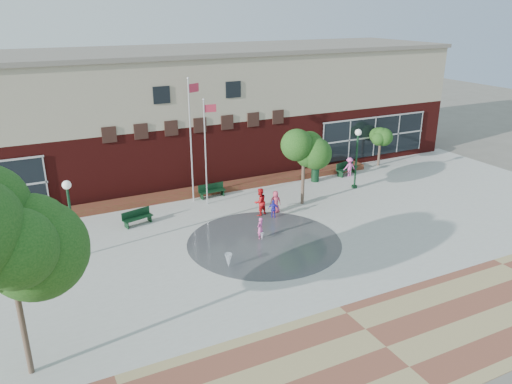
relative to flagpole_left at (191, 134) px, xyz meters
name	(u,v)px	position (x,y,z in m)	size (l,w,h in m)	color
ground	(292,266)	(1.28, -10.63, -4.49)	(120.00, 120.00, 0.00)	#666056
plaza_concrete	(256,235)	(1.28, -6.63, -4.49)	(46.00, 18.00, 0.01)	#A8A8A0
paver_band	(386,347)	(1.28, -17.63, -4.49)	(46.00, 6.00, 0.01)	brown
splash_pad	(264,242)	(1.28, -7.63, -4.49)	(8.40, 8.40, 0.01)	#383A3D
library_building	(177,111)	(1.28, 6.85, 0.15)	(44.40, 10.40, 9.20)	#4B100E
flower_bed	(207,193)	(1.28, 0.97, -4.49)	(26.00, 1.20, 0.40)	maroon
flagpole_left	(191,134)	(0.00, 0.00, 0.00)	(0.88, 0.44, 8.07)	silver
flagpole_right	(206,147)	(0.60, -0.98, -0.65)	(0.85, 0.15, 6.87)	silver
lamp_left	(70,211)	(-8.12, -4.86, -1.91)	(0.44, 0.44, 4.15)	#10331B
lamp_right	(357,152)	(11.04, -2.71, -1.85)	(0.45, 0.45, 4.25)	#10331B
bench_left	(138,220)	(-4.29, -2.24, -4.20)	(1.87, 0.94, 0.91)	#10331B
bench_mid	(212,193)	(1.31, 0.04, -4.20)	(1.84, 0.56, 0.92)	#10331B
bench_right	(347,171)	(12.30, -0.07, -4.17)	(2.08, 1.10, 1.01)	#10331B
trash_can	(315,175)	(9.29, -0.30, -3.98)	(0.62, 0.62, 1.01)	#10331B
tree_big_left	(5,235)	(-10.78, -13.15, 0.82)	(4.65, 4.65, 7.43)	#443429
tree_mid	(304,148)	(6.12, -3.69, -0.75)	(3.05, 3.05, 5.14)	#443429
tree_small_right	(381,134)	(16.04, 0.75, -1.86)	(2.11, 2.11, 3.61)	#443429
water_jet_a	(229,268)	(-1.59, -9.37, -4.49)	(0.38, 0.38, 0.73)	white
water_jet_b	(262,241)	(1.27, -7.39, -4.49)	(0.19, 0.19, 0.43)	white
child_splash	(260,228)	(1.29, -7.13, -3.86)	(0.46, 0.30, 1.27)	#DF4F9F
adult_red	(260,202)	(2.79, -4.15, -3.61)	(0.85, 0.66, 1.76)	red
adult_pink	(275,202)	(3.84, -4.21, -3.78)	(0.70, 0.45, 1.42)	#D8415F
child_blue	(274,209)	(3.33, -4.91, -3.91)	(0.68, 0.28, 1.17)	#2A24B0
person_bench	(349,167)	(12.26, -0.42, -3.76)	(0.94, 0.54, 1.46)	#EA54B3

